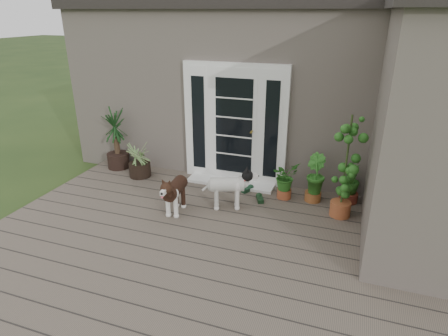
% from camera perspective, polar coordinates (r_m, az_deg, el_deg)
% --- Properties ---
extents(deck, '(6.20, 4.60, 0.12)m').
position_cam_1_polar(deck, '(5.37, -3.88, -11.71)').
color(deck, '#6B5B4C').
rests_on(deck, ground).
extents(house_main, '(7.40, 4.00, 3.10)m').
position_cam_1_polar(house_main, '(8.64, 7.22, 12.14)').
color(house_main, '#665E54').
rests_on(house_main, ground).
extents(roof_main, '(7.60, 4.20, 0.20)m').
position_cam_1_polar(roof_main, '(8.51, 7.80, 23.13)').
color(roof_main, '#2D2826').
rests_on(roof_main, house_main).
extents(house_wing, '(1.60, 2.40, 3.10)m').
position_cam_1_polar(house_wing, '(5.49, 30.05, 3.27)').
color(house_wing, '#665E54').
rests_on(house_wing, ground).
extents(door_unit, '(1.90, 0.14, 2.15)m').
position_cam_1_polar(door_unit, '(6.84, 1.59, 6.52)').
color(door_unit, white).
rests_on(door_unit, deck).
extents(door_step, '(1.60, 0.40, 0.05)m').
position_cam_1_polar(door_step, '(7.03, 1.00, -2.17)').
color(door_step, white).
rests_on(door_step, deck).
extents(brindle_dog, '(0.37, 0.75, 0.60)m').
position_cam_1_polar(brindle_dog, '(6.00, -7.28, -3.99)').
color(brindle_dog, '#311B12').
rests_on(brindle_dog, deck).
extents(white_dog, '(0.79, 0.55, 0.60)m').
position_cam_1_polar(white_dog, '(6.08, 0.46, -3.43)').
color(white_dog, white).
rests_on(white_dog, deck).
extents(spider_plant, '(0.90, 0.90, 0.72)m').
position_cam_1_polar(spider_plant, '(7.40, -12.59, 1.41)').
color(spider_plant, '#87A968').
rests_on(spider_plant, deck).
extents(yucca, '(0.89, 0.89, 1.19)m').
position_cam_1_polar(yucca, '(7.86, -15.83, 4.14)').
color(yucca, black).
rests_on(yucca, deck).
extents(herb_a, '(0.61, 0.61, 0.56)m').
position_cam_1_polar(herb_a, '(6.49, 9.07, -2.18)').
color(herb_a, '#1A5D1E').
rests_on(herb_a, deck).
extents(herb_b, '(0.56, 0.56, 0.60)m').
position_cam_1_polar(herb_b, '(6.48, 13.29, -2.37)').
color(herb_b, '#285A19').
rests_on(herb_b, deck).
extents(herb_c, '(0.36, 0.36, 0.54)m').
position_cam_1_polar(herb_c, '(6.62, 18.28, -2.68)').
color(herb_c, '#1D5518').
rests_on(herb_c, deck).
extents(sapling, '(0.64, 0.64, 1.66)m').
position_cam_1_polar(sapling, '(5.90, 17.74, 0.29)').
color(sapling, '#1A5D20').
rests_on(sapling, deck).
extents(clog_left, '(0.23, 0.31, 0.08)m').
position_cam_1_polar(clog_left, '(6.44, 5.39, -4.55)').
color(clog_left, black).
rests_on(clog_left, deck).
extents(clog_right, '(0.24, 0.31, 0.08)m').
position_cam_1_polar(clog_right, '(6.75, 3.52, -3.15)').
color(clog_right, '#173A22').
rests_on(clog_right, deck).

